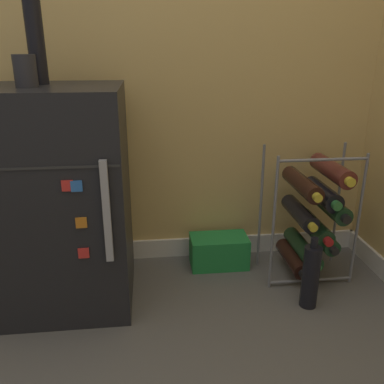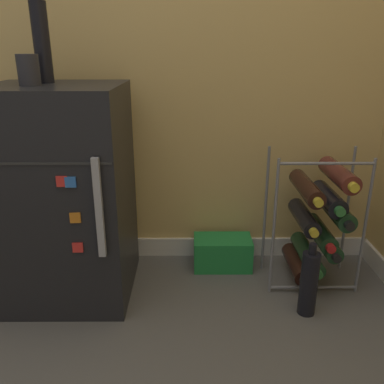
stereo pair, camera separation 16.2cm
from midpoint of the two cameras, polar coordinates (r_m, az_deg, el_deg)
name	(u,v)px [view 2 (the right image)]	position (r m, az deg, el deg)	size (l,w,h in m)	color
ground_plane	(186,347)	(1.48, 2.43, -20.99)	(14.00, 14.00, 0.00)	#56544F
mini_fridge	(64,195)	(1.64, -14.93, -0.44)	(0.50, 0.49, 0.84)	black
wine_rack	(319,219)	(1.79, 19.84, -3.65)	(0.37, 0.33, 0.57)	slate
soda_box	(223,252)	(1.90, 6.77, -8.48)	(0.26, 0.15, 0.14)	#1E7F38
fridge_top_cup	(28,70)	(1.51, -19.09, 15.87)	(0.07, 0.07, 0.10)	#28282D
fridge_top_bottle	(42,42)	(1.61, -17.56, 19.46)	(0.06, 0.06, 0.32)	black
loose_bottle_floor	(309,283)	(1.64, 18.90, -12.06)	(0.07, 0.07, 0.29)	black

